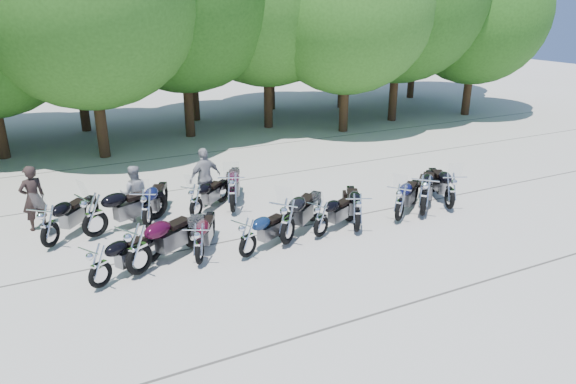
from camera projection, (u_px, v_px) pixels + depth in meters
name	position (u px, v px, depth m)	size (l,w,h in m)	color
ground	(314.00, 251.00, 12.96)	(90.00, 90.00, 0.00)	#A9A399
tree_6	(348.00, 5.00, 23.19)	(8.00, 8.00, 9.82)	#3A2614
tree_8	(477.00, 12.00, 27.03)	(7.53, 7.53, 9.25)	#3A2614
tree_11	(71.00, 13.00, 23.37)	(7.56, 7.56, 9.28)	#3A2614
tree_12	(189.00, 7.00, 25.61)	(7.88, 7.88, 9.67)	#3A2614
tree_13	(270.00, 1.00, 28.37)	(8.31, 8.31, 10.20)	#3A2614
tree_14	(345.00, 5.00, 28.92)	(8.02, 8.02, 9.84)	#3A2614
motorcycle_0	(99.00, 265.00, 11.03)	(0.64, 2.11, 1.19)	black
motorcycle_1	(138.00, 248.00, 11.51)	(0.78, 2.56, 1.45)	black
motorcycle_2	(199.00, 243.00, 12.05)	(0.64, 2.11, 1.19)	#360713
motorcycle_3	(248.00, 237.00, 12.37)	(0.64, 2.10, 1.18)	#0E1F40
motorcycle_4	(288.00, 220.00, 13.00)	(0.77, 2.53, 1.43)	black
motorcycle_5	(321.00, 218.00, 13.47)	(0.63, 2.08, 1.18)	black
motorcycle_6	(357.00, 212.00, 13.76)	(0.68, 2.24, 1.27)	black
motorcycle_7	(400.00, 202.00, 14.46)	(0.69, 2.25, 1.27)	black
motorcycle_8	(425.00, 194.00, 14.77)	(0.77, 2.54, 1.43)	black
motorcycle_9	(451.00, 190.00, 15.28)	(0.71, 2.34, 1.32)	black
motorcycle_10	(49.00, 225.00, 12.86)	(0.72, 2.35, 1.33)	black
motorcycle_11	(94.00, 214.00, 13.38)	(0.77, 2.54, 1.44)	black
motorcycle_12	(147.00, 207.00, 14.00)	(0.70, 2.31, 1.30)	#0D123B
motorcycle_13	(196.00, 200.00, 14.66)	(0.64, 2.12, 1.20)	black
motorcycle_14	(232.00, 191.00, 15.02)	(0.77, 2.51, 1.42)	black
rider_0	(33.00, 198.00, 13.93)	(0.67, 0.44, 1.83)	black
rider_1	(134.00, 193.00, 14.61)	(0.79, 0.62, 1.62)	#9C9C9F
rider_2	(205.00, 178.00, 15.54)	(1.09, 0.45, 1.85)	#969598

